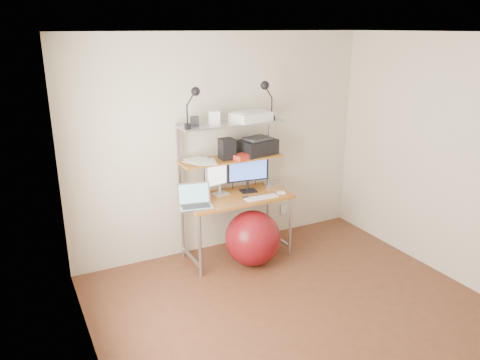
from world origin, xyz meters
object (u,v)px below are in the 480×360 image
object	(u,v)px
monitor_black	(248,170)
exercise_ball	(253,238)
laptop	(195,202)
monitor_silver	(220,175)
printer	(257,146)

from	to	relation	value
monitor_black	exercise_ball	xyz separation A→B (m)	(-0.11, -0.34, -0.68)
laptop	exercise_ball	world-z (taller)	laptop
laptop	monitor_silver	bearing A→B (deg)	40.62
monitor_black	exercise_ball	distance (m)	0.77
monitor_silver	exercise_ball	bearing A→B (deg)	-75.78
monitor_black	laptop	bearing A→B (deg)	-158.91
exercise_ball	monitor_silver	bearing A→B (deg)	118.14
monitor_silver	laptop	world-z (taller)	monitor_silver
printer	laptop	bearing A→B (deg)	-177.76
monitor_silver	monitor_black	world-z (taller)	monitor_black
printer	monitor_black	bearing A→B (deg)	-174.93
monitor_black	printer	bearing A→B (deg)	24.50
monitor_silver	laptop	xyz separation A→B (m)	(-0.39, -0.22, -0.17)
monitor_silver	monitor_black	xyz separation A→B (m)	(0.32, -0.06, 0.03)
monitor_silver	exercise_ball	xyz separation A→B (m)	(0.21, -0.40, -0.65)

